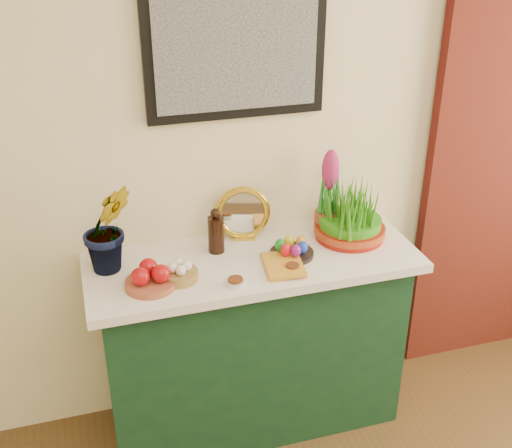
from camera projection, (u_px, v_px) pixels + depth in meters
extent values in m
cube|color=#FBE7BD|center=(263.00, 132.00, 2.73)|extent=(4.00, 0.04, 2.70)
cube|color=black|center=(236.00, 51.00, 2.52)|extent=(0.74, 0.03, 0.54)
cube|color=#A5A5A5|center=(237.00, 52.00, 2.51)|extent=(0.66, 0.01, 0.46)
cube|color=#400B0C|center=(512.00, 150.00, 3.10)|extent=(0.90, 0.06, 2.30)
cube|color=#153B1E|center=(253.00, 345.00, 2.91)|extent=(1.30, 0.45, 0.85)
cube|color=white|center=(253.00, 261.00, 2.71)|extent=(1.40, 0.55, 0.04)
imported|color=#247E24|center=(106.00, 214.00, 2.50)|extent=(0.28, 0.25, 0.50)
cylinder|color=#9D4B30|center=(151.00, 283.00, 2.49)|extent=(0.26, 0.26, 0.03)
cylinder|color=olive|center=(180.00, 275.00, 2.53)|extent=(0.16, 0.16, 0.04)
cylinder|color=black|center=(216.00, 235.00, 2.71)|extent=(0.07, 0.07, 0.16)
sphere|color=black|center=(215.00, 213.00, 2.66)|extent=(0.04, 0.04, 0.04)
cube|color=gold|center=(244.00, 237.00, 2.84)|extent=(0.10, 0.07, 0.01)
torus|color=gold|center=(243.00, 213.00, 2.80)|extent=(0.25, 0.10, 0.24)
cylinder|color=silver|center=(243.00, 213.00, 2.80)|extent=(0.19, 0.06, 0.18)
imported|color=orange|center=(264.00, 266.00, 2.60)|extent=(0.17, 0.22, 0.03)
cylinder|color=silver|center=(235.00, 283.00, 2.50)|extent=(0.07, 0.07, 0.02)
cylinder|color=#592D14|center=(235.00, 280.00, 2.49)|extent=(0.06, 0.06, 0.01)
cylinder|color=silver|center=(292.00, 269.00, 2.60)|extent=(0.07, 0.07, 0.02)
cylinder|color=#592D14|center=(293.00, 266.00, 2.59)|extent=(0.06, 0.06, 0.01)
cylinder|color=black|center=(292.00, 254.00, 2.71)|extent=(0.19, 0.19, 0.02)
ellipsoid|color=red|center=(286.00, 250.00, 2.65)|extent=(0.04, 0.04, 0.06)
ellipsoid|color=#1B3CC2|center=(303.00, 248.00, 2.67)|extent=(0.04, 0.04, 0.06)
ellipsoid|color=yellow|center=(289.00, 242.00, 2.72)|extent=(0.04, 0.04, 0.06)
ellipsoid|color=#178024|center=(280.00, 245.00, 2.69)|extent=(0.04, 0.04, 0.06)
ellipsoid|color=orange|center=(301.00, 242.00, 2.72)|extent=(0.04, 0.04, 0.06)
ellipsoid|color=#851879|center=(296.00, 251.00, 2.65)|extent=(0.04, 0.04, 0.06)
cylinder|color=brown|center=(327.00, 222.00, 2.88)|extent=(0.12, 0.12, 0.10)
ellipsoid|color=#CF2978|center=(330.00, 170.00, 2.77)|extent=(0.08, 0.08, 0.19)
cylinder|color=#9A140B|center=(349.00, 231.00, 2.84)|extent=(0.30, 0.30, 0.06)
cylinder|color=#9F0F16|center=(350.00, 229.00, 2.84)|extent=(0.32, 0.32, 0.03)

